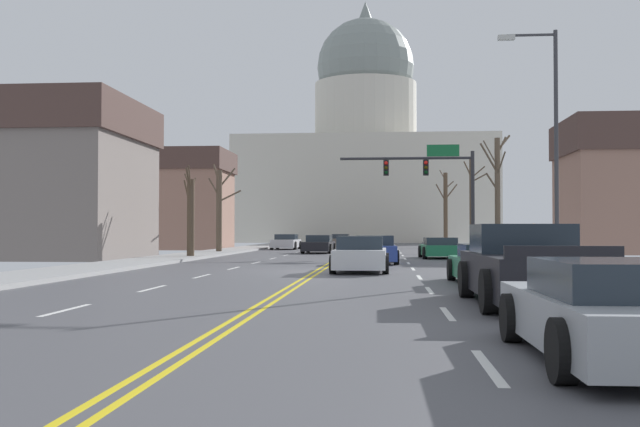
{
  "coord_description": "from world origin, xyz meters",
  "views": [
    {
      "loc": [
        2.38,
        -27.14,
        1.47
      ],
      "look_at": [
        -2.24,
        27.08,
        2.73
      ],
      "focal_mm": 42.0,
      "sensor_mm": 36.0,
      "label": 1
    }
  ],
  "objects_px": {
    "sedan_oncoming_00": "(319,245)",
    "pickup_truck_near_04": "(528,268)",
    "sedan_oncoming_01": "(286,242)",
    "bicycle_parked": "(575,260)",
    "sedan_near_02": "(361,255)",
    "sedan_near_05": "(614,312)",
    "pedestrian_00": "(534,241)",
    "street_lamp_right": "(549,129)",
    "signal_gantry": "(434,176)",
    "sedan_near_01": "(374,250)",
    "sedan_near_03": "(489,265)",
    "sedan_near_00": "(440,248)",
    "sedan_oncoming_02": "(341,240)"
  },
  "relations": [
    {
      "from": "sedan_near_05",
      "to": "bicycle_parked",
      "type": "distance_m",
      "value": 17.4
    },
    {
      "from": "street_lamp_right",
      "to": "sedan_oncoming_00",
      "type": "height_order",
      "value": "street_lamp_right"
    },
    {
      "from": "sedan_near_05",
      "to": "sedan_oncoming_01",
      "type": "relative_size",
      "value": 1.02
    },
    {
      "from": "sedan_near_00",
      "to": "signal_gantry",
      "type": "bearing_deg",
      "value": 90.68
    },
    {
      "from": "sedan_near_02",
      "to": "sedan_near_05",
      "type": "height_order",
      "value": "sedan_near_02"
    },
    {
      "from": "sedan_near_03",
      "to": "pickup_truck_near_04",
      "type": "relative_size",
      "value": 0.84
    },
    {
      "from": "sedan_oncoming_00",
      "to": "pedestrian_00",
      "type": "relative_size",
      "value": 2.67
    },
    {
      "from": "sedan_near_01",
      "to": "bicycle_parked",
      "type": "relative_size",
      "value": 2.54
    },
    {
      "from": "sedan_near_01",
      "to": "sedan_oncoming_02",
      "type": "distance_m",
      "value": 38.96
    },
    {
      "from": "pickup_truck_near_04",
      "to": "bicycle_parked",
      "type": "xyz_separation_m",
      "value": [
        3.51,
        10.44,
        -0.24
      ]
    },
    {
      "from": "sedan_oncoming_00",
      "to": "bicycle_parked",
      "type": "xyz_separation_m",
      "value": [
        10.65,
        -23.59,
        -0.07
      ]
    },
    {
      "from": "sedan_oncoming_02",
      "to": "pedestrian_00",
      "type": "bearing_deg",
      "value": -75.6
    },
    {
      "from": "street_lamp_right",
      "to": "sedan_oncoming_00",
      "type": "xyz_separation_m",
      "value": [
        -9.86,
        23.5,
        -4.35
      ]
    },
    {
      "from": "signal_gantry",
      "to": "street_lamp_right",
      "type": "xyz_separation_m",
      "value": [
        2.62,
        -18.67,
        0.21
      ]
    },
    {
      "from": "sedan_near_00",
      "to": "sedan_oncoming_02",
      "type": "xyz_separation_m",
      "value": [
        -7.17,
        31.93,
        0.02
      ]
    },
    {
      "from": "sedan_near_05",
      "to": "pedestrian_00",
      "type": "xyz_separation_m",
      "value": [
        3.67,
        23.19,
        0.5
      ]
    },
    {
      "from": "sedan_oncoming_00",
      "to": "sedan_near_01",
      "type": "bearing_deg",
      "value": -76.09
    },
    {
      "from": "sedan_near_05",
      "to": "sedan_near_01",
      "type": "bearing_deg",
      "value": 96.86
    },
    {
      "from": "sedan_near_02",
      "to": "pedestrian_00",
      "type": "height_order",
      "value": "pedestrian_00"
    },
    {
      "from": "sedan_oncoming_00",
      "to": "signal_gantry",
      "type": "bearing_deg",
      "value": -33.69
    },
    {
      "from": "street_lamp_right",
      "to": "pickup_truck_near_04",
      "type": "bearing_deg",
      "value": -104.48
    },
    {
      "from": "signal_gantry",
      "to": "street_lamp_right",
      "type": "relative_size",
      "value": 0.97
    },
    {
      "from": "sedan_near_05",
      "to": "sedan_oncoming_02",
      "type": "distance_m",
      "value": 64.12
    },
    {
      "from": "sedan_near_03",
      "to": "sedan_near_05",
      "type": "xyz_separation_m",
      "value": [
        -0.31,
        -12.29,
        0.02
      ]
    },
    {
      "from": "sedan_near_05",
      "to": "sedan_oncoming_00",
      "type": "relative_size",
      "value": 1.01
    },
    {
      "from": "sedan_near_05",
      "to": "sedan_near_02",
      "type": "bearing_deg",
      "value": 100.64
    },
    {
      "from": "sedan_oncoming_00",
      "to": "pedestrian_00",
      "type": "height_order",
      "value": "pedestrian_00"
    },
    {
      "from": "sedan_oncoming_01",
      "to": "bicycle_parked",
      "type": "relative_size",
      "value": 2.45
    },
    {
      "from": "signal_gantry",
      "to": "street_lamp_right",
      "type": "height_order",
      "value": "street_lamp_right"
    },
    {
      "from": "sedan_oncoming_02",
      "to": "sedan_near_05",
      "type": "bearing_deg",
      "value": -83.96
    },
    {
      "from": "sedan_near_02",
      "to": "sedan_oncoming_01",
      "type": "xyz_separation_m",
      "value": [
        -6.92,
        32.23,
        -0.03
      ]
    },
    {
      "from": "pedestrian_00",
      "to": "street_lamp_right",
      "type": "bearing_deg",
      "value": -96.27
    },
    {
      "from": "street_lamp_right",
      "to": "sedan_near_00",
      "type": "distance_m",
      "value": 15.6
    },
    {
      "from": "sedan_near_05",
      "to": "sedan_oncoming_01",
      "type": "xyz_separation_m",
      "value": [
        -10.34,
        50.4,
        0.01
      ]
    },
    {
      "from": "pickup_truck_near_04",
      "to": "sedan_near_05",
      "type": "height_order",
      "value": "pickup_truck_near_04"
    },
    {
      "from": "sedan_near_00",
      "to": "sedan_oncoming_00",
      "type": "relative_size",
      "value": 0.97
    },
    {
      "from": "street_lamp_right",
      "to": "sedan_near_05",
      "type": "relative_size",
      "value": 1.83
    },
    {
      "from": "signal_gantry",
      "to": "sedan_near_03",
      "type": "bearing_deg",
      "value": -90.15
    },
    {
      "from": "sedan_oncoming_00",
      "to": "bicycle_parked",
      "type": "height_order",
      "value": "sedan_oncoming_00"
    },
    {
      "from": "sedan_near_02",
      "to": "bicycle_parked",
      "type": "xyz_separation_m",
      "value": [
        7.2,
        -1.19,
        -0.11
      ]
    },
    {
      "from": "street_lamp_right",
      "to": "sedan_near_01",
      "type": "height_order",
      "value": "street_lamp_right"
    },
    {
      "from": "sedan_near_03",
      "to": "bicycle_parked",
      "type": "xyz_separation_m",
      "value": [
        3.47,
        4.7,
        -0.04
      ]
    },
    {
      "from": "sedan_near_00",
      "to": "sedan_near_03",
      "type": "relative_size",
      "value": 0.91
    },
    {
      "from": "sedan_oncoming_02",
      "to": "sedan_oncoming_01",
      "type": "bearing_deg",
      "value": -105.01
    },
    {
      "from": "bicycle_parked",
      "to": "sedan_near_02",
      "type": "bearing_deg",
      "value": 170.61
    },
    {
      "from": "sedan_near_02",
      "to": "sedan_near_00",
      "type": "bearing_deg",
      "value": 74.33
    },
    {
      "from": "sedan_near_00",
      "to": "sedan_near_05",
      "type": "xyz_separation_m",
      "value": [
        -0.42,
        -31.84,
        0.02
      ]
    },
    {
      "from": "sedan_oncoming_00",
      "to": "pickup_truck_near_04",
      "type": "bearing_deg",
      "value": -78.15
    },
    {
      "from": "sedan_near_03",
      "to": "street_lamp_right",
      "type": "bearing_deg",
      "value": 60.77
    },
    {
      "from": "sedan_near_00",
      "to": "pedestrian_00",
      "type": "height_order",
      "value": "pedestrian_00"
    }
  ]
}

